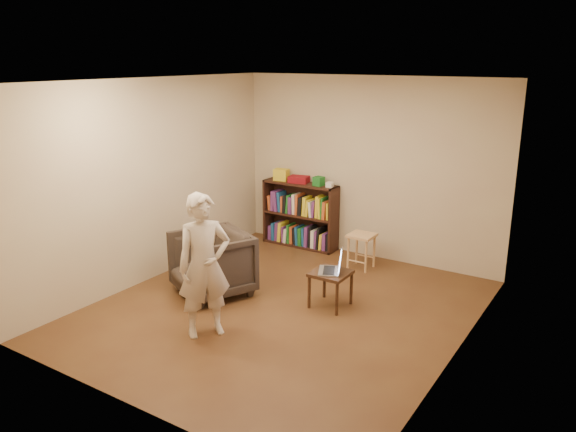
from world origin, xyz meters
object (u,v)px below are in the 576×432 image
Objects in this scene: side_table at (331,278)px; person at (204,266)px; bookshelf at (301,218)px; stool at (362,241)px; armchair at (212,263)px; laptop at (334,267)px.

person is at bearing -120.80° from side_table.
bookshelf is 2.43× the size of stool.
person is (0.63, -0.84, 0.37)m from armchair.
person is (0.67, -3.01, 0.33)m from bookshelf.
armchair reaches higher than stool.
bookshelf is 2.24m from side_table.
person reaches higher than stool.
bookshelf is at bearing 116.59° from armchair.
bookshelf reaches higher than armchair.
laptop is at bearing 23.87° from side_table.
armchair is 1.48m from side_table.
laptop is (1.43, 0.48, 0.09)m from armchair.
armchair is 1.52m from laptop.
bookshelf is 2.24m from laptop.
laptop reaches higher than side_table.
person is at bearing -56.95° from laptop.
armchair is 2.06× the size of laptop.
bookshelf is 1.28m from stool.
stool is 1.34m from laptop.
laptop is (0.26, -1.31, 0.09)m from stool.
armchair is (0.04, -2.17, -0.04)m from bookshelf.
stool is at bearing -17.37° from bookshelf.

